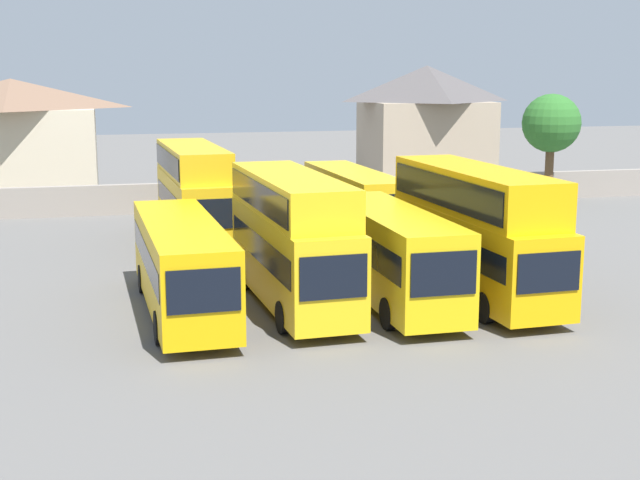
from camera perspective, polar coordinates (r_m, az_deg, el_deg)
ground at (r=50.41m, az=-3.97°, el=1.05°), size 140.00×140.00×0.00m
depot_boundary_wall at (r=55.24m, az=-4.86°, el=2.86°), size 56.00×0.50×1.80m
bus_1 at (r=32.07m, az=-8.83°, el=-1.38°), size 2.91×11.21×3.33m
bus_2 at (r=32.51m, az=-1.81°, el=0.43°), size 3.02×10.26×4.88m
bus_3 at (r=33.14m, az=4.56°, el=-0.71°), size 2.71×10.38×3.51m
bus_4 at (r=34.35m, az=9.89°, el=0.93°), size 3.09×10.77×4.97m
bus_5 at (r=45.08m, az=-8.07°, el=3.30°), size 3.05×10.25×4.85m
bus_6 at (r=45.24m, az=-2.64°, el=2.41°), size 2.60×12.04×3.40m
bus_7 at (r=46.35m, az=2.17°, el=2.62°), size 2.93×10.72×3.41m
house_terrace_left at (r=62.72m, az=-18.97°, el=6.17°), size 11.05×7.97×7.94m
house_terrace_centre at (r=67.98m, az=6.79°, el=7.40°), size 9.32×7.34×8.79m
tree_left_of_lot at (r=59.04m, az=14.57°, el=7.17°), size 3.71×3.71×7.03m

